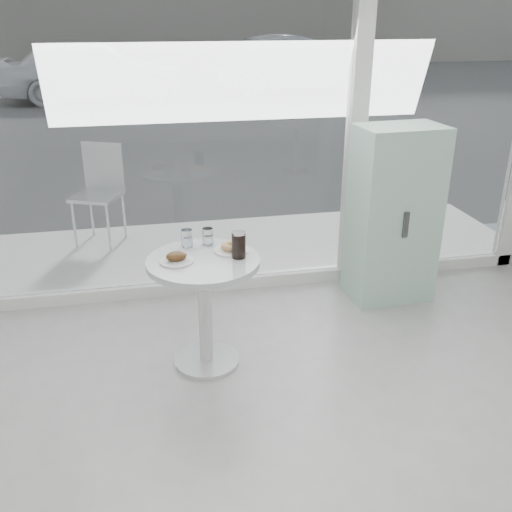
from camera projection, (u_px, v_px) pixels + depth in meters
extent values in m
cube|color=white|center=(248.00, 280.00, 4.96)|extent=(5.00, 0.12, 0.10)
cube|color=white|center=(358.00, 107.00, 4.55)|extent=(0.14, 0.14, 3.00)
cube|color=white|center=(146.00, 128.00, 4.28)|extent=(3.21, 0.02, 2.60)
cube|color=white|center=(445.00, 116.00, 4.73)|extent=(1.41, 0.02, 2.60)
cylinder|color=silver|center=(207.00, 360.00, 3.89)|extent=(0.44, 0.44, 0.03)
cylinder|color=silver|center=(205.00, 315.00, 3.75)|extent=(0.09, 0.09, 0.70)
cylinder|color=silver|center=(203.00, 262.00, 3.60)|extent=(0.72, 0.72, 0.04)
cube|color=silver|center=(233.00, 248.00, 5.69)|extent=(5.60, 1.60, 0.05)
cube|color=#3D3D3D|center=(164.00, 92.00, 16.66)|extent=(40.00, 24.00, 0.00)
cube|color=#9AC5B2|center=(393.00, 215.00, 4.54)|extent=(0.68, 0.48, 1.42)
cube|color=#333333|center=(406.00, 225.00, 4.34)|extent=(0.04, 0.02, 0.20)
cylinder|color=silver|center=(74.00, 225.00, 5.55)|extent=(0.03, 0.03, 0.48)
cylinder|color=silver|center=(108.00, 228.00, 5.48)|extent=(0.03, 0.03, 0.48)
cylinder|color=silver|center=(92.00, 213.00, 5.87)|extent=(0.03, 0.03, 0.48)
cylinder|color=silver|center=(124.00, 216.00, 5.80)|extent=(0.03, 0.03, 0.48)
cube|color=silver|center=(97.00, 196.00, 5.58)|extent=(0.56, 0.56, 0.03)
cube|color=silver|center=(103.00, 166.00, 5.65)|extent=(0.40, 0.19, 0.48)
imported|color=white|center=(93.00, 69.00, 14.82)|extent=(4.75, 2.17, 1.58)
imported|color=#98999F|center=(295.00, 64.00, 16.23)|extent=(4.84, 1.90, 1.57)
cylinder|color=silver|center=(176.00, 261.00, 3.54)|extent=(0.21, 0.21, 0.01)
cube|color=silver|center=(180.00, 260.00, 3.53)|extent=(0.13, 0.12, 0.00)
ellipsoid|color=#38210F|center=(176.00, 256.00, 3.53)|extent=(0.13, 0.10, 0.05)
ellipsoid|color=#38210F|center=(182.00, 255.00, 3.56)|extent=(0.06, 0.06, 0.03)
cylinder|color=silver|center=(231.00, 250.00, 3.71)|extent=(0.23, 0.23, 0.01)
torus|color=#AD7E4F|center=(231.00, 246.00, 3.70)|extent=(0.13, 0.13, 0.05)
cylinder|color=white|center=(187.00, 238.00, 3.76)|extent=(0.07, 0.07, 0.12)
cylinder|color=white|center=(187.00, 242.00, 3.76)|extent=(0.06, 0.06, 0.06)
cylinder|color=white|center=(208.00, 236.00, 3.79)|extent=(0.07, 0.07, 0.11)
cylinder|color=white|center=(208.00, 240.00, 3.80)|extent=(0.06, 0.06, 0.06)
cylinder|color=white|center=(239.00, 245.00, 3.58)|extent=(0.09, 0.09, 0.17)
cylinder|color=black|center=(239.00, 246.00, 3.58)|extent=(0.08, 0.08, 0.16)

